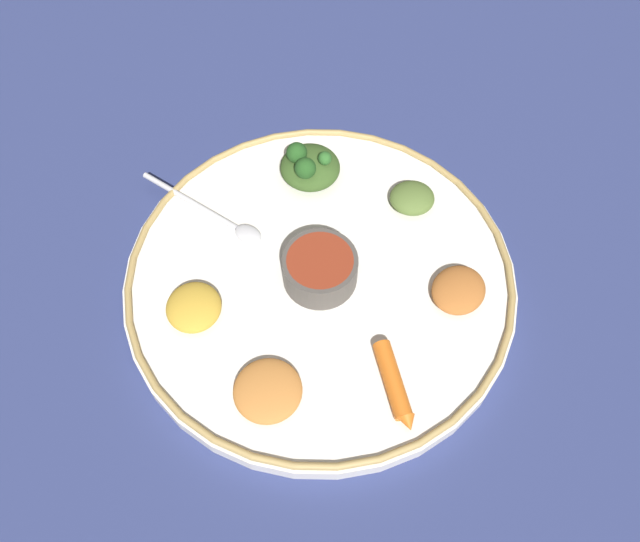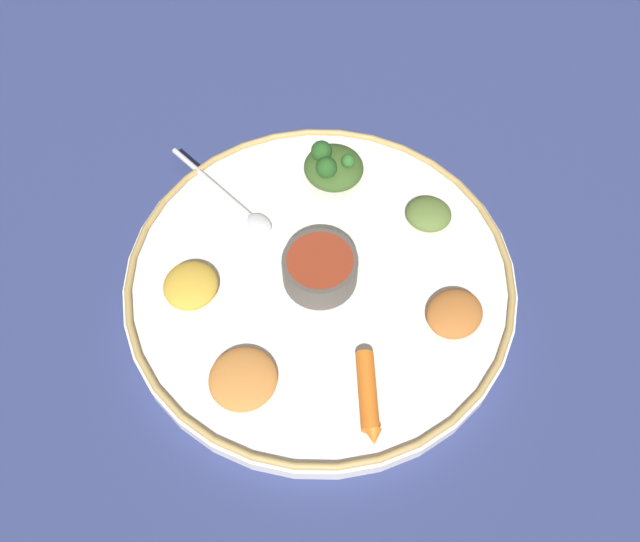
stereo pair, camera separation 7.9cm
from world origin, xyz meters
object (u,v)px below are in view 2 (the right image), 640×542
object	(u,v)px
center_bowl	(320,268)
carrot_near_spoon	(368,396)
greens_pile	(332,166)
spoon	(235,203)

from	to	relation	value
center_bowl	carrot_near_spoon	distance (m)	0.15
carrot_near_spoon	greens_pile	bearing A→B (deg)	-99.18
center_bowl	greens_pile	bearing A→B (deg)	-111.73
greens_pile	carrot_near_spoon	bearing A→B (deg)	80.82
spoon	center_bowl	bearing A→B (deg)	119.14
greens_pile	carrot_near_spoon	xyz separation A→B (m)	(0.05, 0.29, -0.01)
center_bowl	spoon	bearing A→B (deg)	-60.86
greens_pile	carrot_near_spoon	world-z (taller)	greens_pile
center_bowl	spoon	distance (m)	0.15
spoon	carrot_near_spoon	world-z (taller)	carrot_near_spoon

